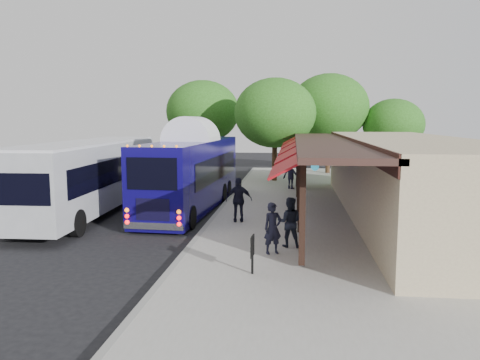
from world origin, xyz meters
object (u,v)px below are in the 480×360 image
at_px(ped_a, 273,228).
at_px(ped_d, 291,174).
at_px(sign_board, 252,248).
at_px(coach_bus, 192,170).
at_px(ped_b, 289,222).
at_px(ped_c, 239,200).
at_px(city_bus, 89,174).

height_order(ped_a, ped_d, ped_d).
relative_size(ped_a, sign_board, 1.53).
xyz_separation_m(coach_bus, sign_board, (3.86, -9.94, -1.06)).
xyz_separation_m(coach_bus, ped_b, (4.85, -7.01, -0.95)).
relative_size(ped_a, ped_c, 0.88).
relative_size(city_bus, ped_c, 6.81).
bearing_deg(ped_b, ped_d, -88.03).
relative_size(city_bus, sign_board, 11.79).
relative_size(coach_bus, ped_d, 6.45).
height_order(coach_bus, city_bus, coach_bus).
bearing_deg(city_bus, ped_d, 38.47).
xyz_separation_m(ped_a, sign_board, (-0.47, -2.05, -0.09)).
distance_m(coach_bus, ped_a, 9.06).
height_order(city_bus, ped_b, city_bus).
height_order(coach_bus, ped_c, coach_bus).
xyz_separation_m(ped_c, sign_board, (1.13, -6.55, -0.20)).
relative_size(ped_b, ped_c, 0.90).
distance_m(ped_a, sign_board, 2.10).
relative_size(city_bus, ped_d, 7.17).
bearing_deg(sign_board, ped_a, 81.10).
bearing_deg(ped_c, ped_d, -111.44).
relative_size(coach_bus, sign_board, 10.60).
bearing_deg(ped_b, city_bus, -27.82).
distance_m(city_bus, ped_a, 10.88).
xyz_separation_m(ped_a, ped_b, (0.52, 0.89, 0.02)).
height_order(ped_d, sign_board, ped_d).
xyz_separation_m(ped_b, ped_d, (0.00, 13.40, 0.04)).
bearing_deg(ped_b, coach_bus, -53.35).
bearing_deg(sign_board, ped_c, 103.94).
height_order(ped_b, sign_board, ped_b).
distance_m(coach_bus, ped_b, 8.58).
bearing_deg(ped_b, sign_board, 73.31).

